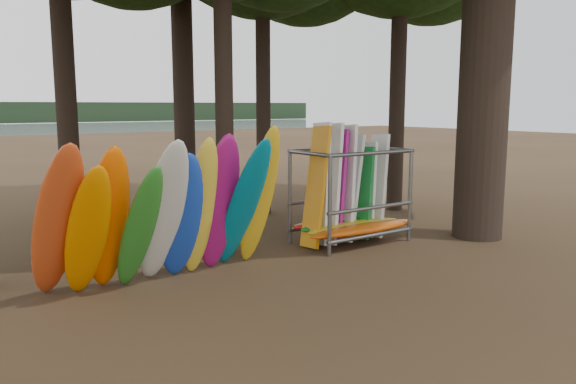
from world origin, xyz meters
TOP-DOWN VIEW (x-y plane):
  - ground at (0.00, 0.00)m, footprint 120.00×120.00m
  - kayak_row at (-3.01, 0.98)m, footprint 4.66×2.20m
  - storage_rack at (1.94, 1.62)m, footprint 3.19×1.57m

SIDE VIEW (x-z plane):
  - ground at x=0.00m, z-range 0.00..0.00m
  - storage_rack at x=1.94m, z-range -0.39..2.51m
  - kayak_row at x=-3.01m, z-range -0.20..2.84m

